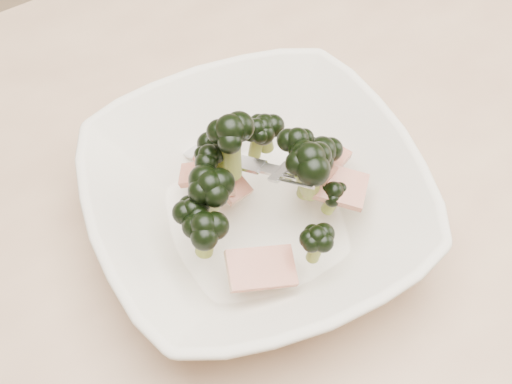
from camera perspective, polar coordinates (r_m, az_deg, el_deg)
dining_table at (r=0.74m, az=6.62°, el=-4.47°), size 1.20×0.80×0.75m
broccoli_dish at (r=0.60m, az=0.06°, el=-0.56°), size 0.32×0.32×0.13m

